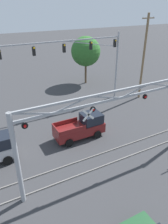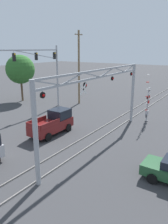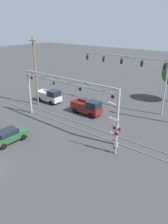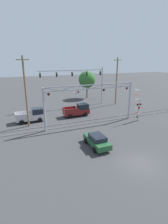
# 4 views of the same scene
# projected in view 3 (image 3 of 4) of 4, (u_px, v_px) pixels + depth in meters

# --- Properties ---
(rail_track_near) EXTENTS (80.00, 0.08, 0.10)m
(rail_track_near) POSITION_uv_depth(u_px,v_px,m) (69.00, 125.00, 29.34)
(rail_track_near) COLOR gray
(rail_track_near) RESTS_ON ground_plane
(rail_track_far) EXTENTS (80.00, 0.08, 0.10)m
(rail_track_far) POSITION_uv_depth(u_px,v_px,m) (76.00, 122.00, 30.37)
(rail_track_far) COLOR gray
(rail_track_far) RESTS_ON ground_plane
(crossing_gantry) EXTENTS (15.27, 0.31, 6.58)m
(crossing_gantry) POSITION_uv_depth(u_px,v_px,m) (66.00, 95.00, 27.49)
(crossing_gantry) COLOR #9EA0A5
(crossing_gantry) RESTS_ON ground_plane
(crossing_signal_mast) EXTENTS (1.59, 0.35, 5.57)m
(crossing_signal_mast) POSITION_uv_depth(u_px,v_px,m) (116.00, 136.00, 22.47)
(crossing_signal_mast) COLOR #9EA0A5
(crossing_signal_mast) RESTS_ON ground_plane
(traffic_signal_span) EXTENTS (14.82, 0.39, 8.60)m
(traffic_signal_span) POSITION_uv_depth(u_px,v_px,m) (139.00, 70.00, 32.92)
(traffic_signal_span) COLOR #9EA0A5
(traffic_signal_span) RESTS_ON ground_plane
(pickup_truck_lead) EXTENTS (4.85, 2.12, 2.26)m
(pickup_truck_lead) POSITION_uv_depth(u_px,v_px,m) (88.00, 108.00, 32.60)
(pickup_truck_lead) COLOR maroon
(pickup_truck_lead) RESTS_ON ground_plane
(pickup_truck_following) EXTENTS (4.73, 2.12, 2.26)m
(pickup_truck_following) POSITION_uv_depth(u_px,v_px,m) (50.00, 96.00, 37.56)
(pickup_truck_following) COLOR #B7B7BC
(pickup_truck_following) RESTS_ON ground_plane
(sedan_waiting) EXTENTS (2.10, 4.38, 1.55)m
(sedan_waiting) POSITION_uv_depth(u_px,v_px,m) (8.00, 136.00, 25.10)
(sedan_waiting) COLOR #23512D
(sedan_waiting) RESTS_ON ground_plane
(utility_pole_left) EXTENTS (1.80, 0.28, 10.89)m
(utility_pole_left) POSITION_uv_depth(u_px,v_px,m) (35.00, 72.00, 34.78)
(utility_pole_left) COLOR brown
(utility_pole_left) RESTS_ON ground_plane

